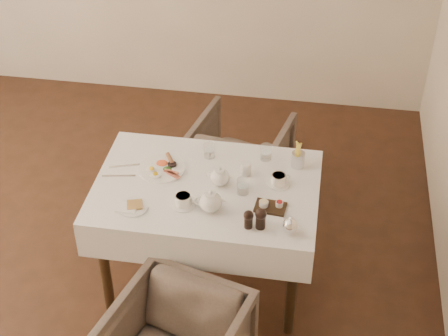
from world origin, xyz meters
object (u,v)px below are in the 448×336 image
Objects in this scene: armchair_far at (240,157)px; breakfast_plate at (162,168)px; table at (207,201)px; teapot_centre at (220,176)px.

breakfast_plate is at bearing 78.71° from armchair_far.
table is 0.33m from breakfast_plate.
breakfast_plate reaches higher than table.
breakfast_plate is at bearing 171.15° from teapot_centre.
teapot_centre reaches higher than armchair_far.
breakfast_plate is 0.37m from teapot_centre.
armchair_far is at bearing 62.15° from breakfast_plate.
teapot_centre is at bearing -17.58° from breakfast_plate.
table is 1.98× the size of armchair_far.
table is at bearing -24.94° from breakfast_plate.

